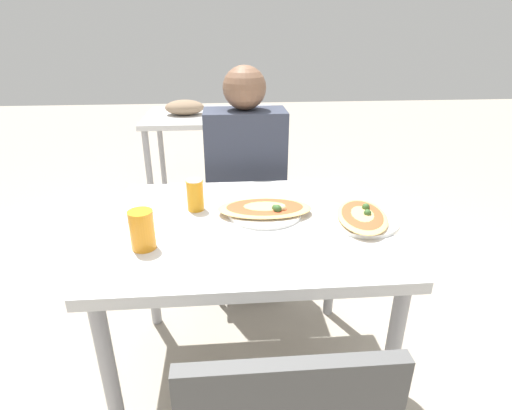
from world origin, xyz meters
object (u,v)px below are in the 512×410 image
Objects in this scene: person_seated at (246,169)px; soda_can at (195,195)px; chair_far_seated at (245,198)px; pizza_main at (265,210)px; pizza_second at (362,217)px; drink_glass at (142,230)px; dining_table at (247,242)px.

soda_can is at bearing 66.27° from person_seated.
chair_far_seated reaches higher than pizza_main.
soda_can is at bearing 167.00° from pizza_main.
pizza_second is at bearing -15.35° from pizza_main.
pizza_main is (0.04, -0.70, 0.24)m from chair_far_seated.
person_seated reaches higher than chair_far_seated.
pizza_main is at bearing 164.65° from pizza_second.
pizza_second is (0.35, -0.10, -0.00)m from pizza_main.
pizza_second is at bearing -14.33° from soda_can.
chair_far_seated is 0.75× the size of person_seated.
soda_can is at bearing 70.25° from chair_far_seated.
dining_table is at bearing 24.96° from drink_glass.
drink_glass reaches higher than pizza_main.
person_seated is 0.58m from pizza_main.
drink_glass reaches higher than dining_table.
chair_far_seated is 0.92m from pizza_second.
person_seated is at bearing 66.27° from soda_can.
pizza_main is 0.37m from pizza_second.
person_seated is at bearing 90.00° from chair_far_seated.
chair_far_seated is at bearing 93.55° from pizza_main.
drink_glass is (-0.35, -0.16, 0.15)m from dining_table.
dining_table is 0.44m from pizza_second.
dining_table is 0.14m from pizza_main.
chair_far_seated reaches higher than drink_glass.
dining_table is 1.09× the size of chair_far_seated.
pizza_second is (0.62, -0.16, -0.04)m from soda_can.
chair_far_seated is 7.07× the size of drink_glass.
pizza_second is at bearing 116.62° from chair_far_seated.
drink_glass reaches higher than soda_can.
person_seated reaches higher than pizza_second.
pizza_main is (0.04, -0.58, 0.03)m from person_seated.
person_seated is at bearing 120.41° from pizza_second.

